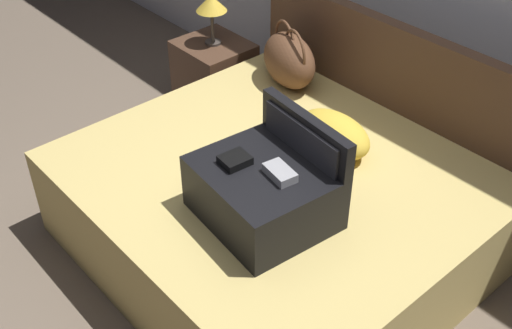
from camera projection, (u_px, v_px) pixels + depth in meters
name	position (u px, v px, depth m)	size (l,w,h in m)	color
ground_plane	(214.00, 286.00, 3.10)	(12.00, 12.00, 0.00)	#6B5B4C
bed	(275.00, 211.00, 3.15)	(1.85, 1.66, 0.51)	tan
headboard	(392.00, 109.00, 3.47)	(1.89, 0.08, 0.98)	#4C3323
hard_case_large	(265.00, 188.00, 2.66)	(0.59, 0.53, 0.43)	black
duffel_bag	(289.00, 59.00, 3.56)	(0.48, 0.37, 0.36)	brown
pillow_near_headboard	(333.00, 134.00, 3.09)	(0.42, 0.27, 0.18)	gold
nightstand	(215.00, 80.00, 4.17)	(0.44, 0.40, 0.53)	#4C3323
table_lamp	(211.00, 5.00, 3.86)	(0.19, 0.19, 0.32)	#3F3833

